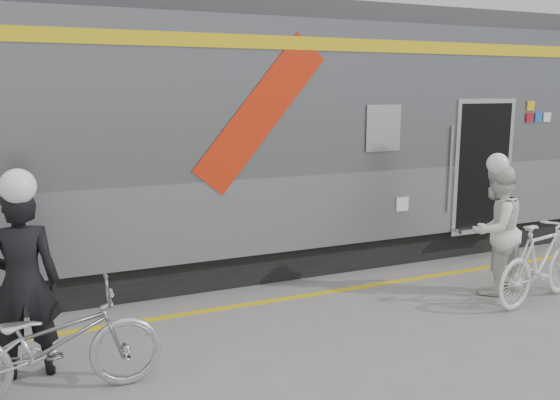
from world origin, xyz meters
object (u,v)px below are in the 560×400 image
bicycle_left (51,343)px  man (23,283)px  woman (495,230)px  bicycle_right (541,262)px

bicycle_left → man: bearing=22.2°
woman → bicycle_right: 0.72m
woman → man: bearing=-11.8°
man → woman: bearing=-177.6°
bicycle_left → bicycle_right: size_ratio=1.10×
bicycle_right → man: bearing=73.2°
man → bicycle_left: size_ratio=0.95×
man → bicycle_right: man is taller
man → bicycle_left: man is taller
bicycle_left → woman: woman is taller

